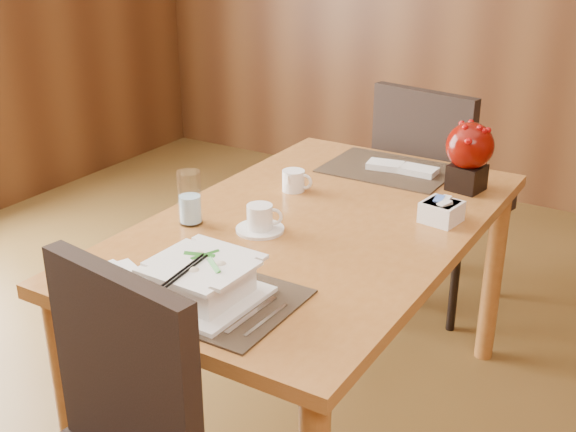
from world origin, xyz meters
The scene contains 12 objects.
dining_table centered at (0.00, 0.60, 0.65)m, with size 0.90×1.50×0.75m.
placemat_near centered at (0.00, 0.05, 0.75)m, with size 0.45×0.33×0.01m, color black.
placemat_far centered at (0.00, 1.15, 0.75)m, with size 0.45×0.33×0.01m, color black.
soup_setting centered at (0.01, 0.03, 0.80)m, with size 0.27×0.27×0.11m.
coffee_cup centered at (-0.10, 0.45, 0.79)m, with size 0.14×0.14×0.08m.
water_glass centered at (-0.31, 0.39, 0.83)m, with size 0.07×0.07×0.17m, color white.
creamer_jug centered at (-0.19, 0.79, 0.79)m, with size 0.10×0.10×0.07m, color white, non-canonical shape.
sugar_caddy centered at (0.33, 0.80, 0.78)m, with size 0.11×0.11×0.06m, color white.
berry_decor centered at (0.31, 1.10, 0.88)m, with size 0.16×0.16×0.24m.
napkins_far centered at (0.06, 1.15, 0.77)m, with size 0.25×0.09×0.02m, color white, non-canonical shape.
bread_plate centered at (-0.26, 0.00, 0.76)m, with size 0.15×0.15×0.01m, color white.
far_chair centered at (0.04, 1.54, 0.56)m, with size 0.54×0.54×0.99m.
Camera 1 is at (0.98, -1.17, 1.63)m, focal length 45.00 mm.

